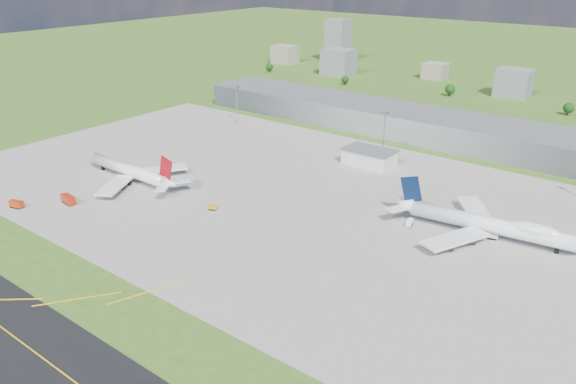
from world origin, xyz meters
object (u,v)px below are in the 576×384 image
Objects in this scene: fire_truck at (68,200)px; tug_yellow at (212,208)px; van_white_near at (410,223)px; airliner_blue_quad at (489,225)px; crash_tender at (16,204)px; van_white_far at (492,236)px; airliner_red_twin at (132,172)px.

tug_yellow is at bearing 38.76° from fire_truck.
tug_yellow is at bearing 105.48° from van_white_near.
fire_truck is (-162.91, -83.95, -3.65)m from airliner_blue_quad.
crash_tender is 205.24m from van_white_far.
crash_tender is 173.44m from van_white_near.
airliner_blue_quad is 31.43m from van_white_near.
van_white_near is at bearing -162.53° from airliner_red_twin.
airliner_red_twin is 0.91× the size of airliner_blue_quad.
fire_truck is (-0.41, -35.43, -3.17)m from airliner_red_twin.
van_white_far is at bearing 33.85° from fire_truck.
airliner_red_twin is 35.57m from fire_truck.
airliner_blue_quad reaches higher than airliner_red_twin.
van_white_far is (31.47, 9.24, -0.06)m from van_white_near.
airliner_blue_quad is at bearing -162.21° from airliner_red_twin.
airliner_blue_quad is (162.51, 48.52, 0.47)m from airliner_red_twin.
airliner_red_twin is 56.51m from tug_yellow.
tug_yellow is at bearing -179.07° from airliner_red_twin.
van_white_far is at bearing -18.65° from airliner_blue_quad.
tug_yellow is (-106.14, -48.75, -4.56)m from airliner_blue_quad.
tug_yellow is (70.97, 52.11, -0.67)m from crash_tender.
van_white_far is at bearing 12.79° from crash_tender.
airliner_red_twin reaches higher than van_white_near.
van_white_near is at bearing -2.66° from tug_yellow.
crash_tender is at bearing -123.05° from fire_truck.
tug_yellow is (56.77, 35.19, -0.92)m from fire_truck.
airliner_blue_quad reaches higher than van_white_near.
crash_tender reaches higher than tug_yellow.
van_white_far is (1.87, -0.41, -4.38)m from airliner_blue_quad.
crash_tender is 1.42× the size of van_white_far.
van_white_near is at bearing 15.22° from crash_tender.
airliner_blue_quad is 14.96× the size of van_white_near.
fire_truck is 1.86× the size of van_white_far.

